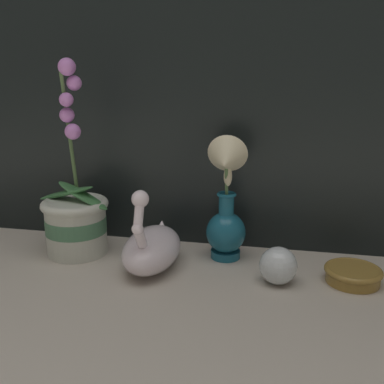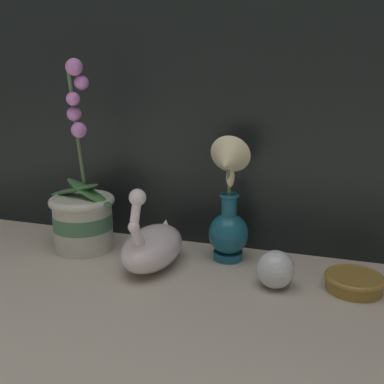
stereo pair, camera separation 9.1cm
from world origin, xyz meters
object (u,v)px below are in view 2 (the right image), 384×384
Objects in this scene: orchid_potted_plant at (83,213)px; amber_dish at (354,281)px; glass_sphere at (275,269)px; swan_figurine at (153,245)px; blue_vase at (228,210)px.

amber_dish is at bearing -2.86° from orchid_potted_plant.
orchid_potted_plant reaches higher than glass_sphere.
swan_figurine is 0.41m from amber_dish.
blue_vase is 3.73× the size of glass_sphere.
swan_figurine is at bearing -12.19° from orchid_potted_plant.
glass_sphere is at bearing -4.88° from swan_figurine.
orchid_potted_plant is at bearing 177.14° from amber_dish.
glass_sphere is at bearing -39.68° from blue_vase.
glass_sphere is at bearing -166.97° from amber_dish.
blue_vase is (0.15, 0.07, 0.07)m from swan_figurine.
glass_sphere reaches higher than amber_dish.
glass_sphere is (0.26, -0.02, -0.01)m from swan_figurine.
orchid_potted_plant is at bearing 172.01° from glass_sphere.
orchid_potted_plant is 2.05× the size of swan_figurine.
glass_sphere is 0.15m from amber_dish.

